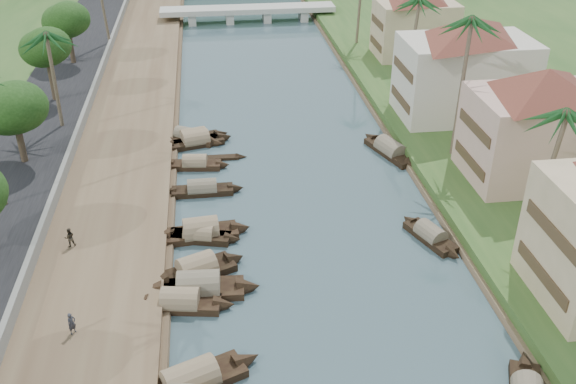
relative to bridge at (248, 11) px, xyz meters
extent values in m
plane|color=#3B5259|center=(0.00, -72.00, -1.72)|extent=(220.00, 220.00, 0.00)
cube|color=brown|center=(-16.00, -52.00, -1.32)|extent=(10.00, 180.00, 0.80)
cube|color=#2A4C1E|center=(19.00, -52.00, -1.12)|extent=(16.00, 180.00, 1.20)
cube|color=black|center=(-24.50, -52.00, -1.02)|extent=(8.00, 180.00, 1.40)
cube|color=slate|center=(-20.20, -52.00, -0.37)|extent=(0.40, 180.00, 1.10)
cube|color=#AFB0A5|center=(0.00, 0.00, 0.28)|extent=(28.00, 4.00, 0.80)
cube|color=#AFB0A5|center=(-9.00, 0.00, -0.82)|extent=(1.20, 3.50, 1.80)
cube|color=#AFB0A5|center=(-3.00, 0.00, -0.82)|extent=(1.20, 3.50, 1.80)
cube|color=#AFB0A5|center=(3.00, 0.00, -0.82)|extent=(1.20, 3.50, 1.80)
cube|color=#AFB0A5|center=(9.00, 0.00, -0.82)|extent=(1.20, 3.50, 1.80)
cube|color=#463420|center=(12.95, -74.00, 1.48)|extent=(0.10, 6.40, 0.90)
cube|color=#463420|center=(12.95, -74.00, 4.68)|extent=(0.10, 6.40, 0.90)
cube|color=#CA9D8F|center=(20.00, -58.00, 3.23)|extent=(11.00, 8.00, 7.50)
pyramid|color=brown|center=(20.00, -58.00, 8.08)|extent=(14.11, 14.11, 2.20)
cube|color=#463420|center=(14.45, -58.00, 1.35)|extent=(0.10, 6.40, 0.90)
cube|color=#463420|center=(14.45, -58.00, 4.35)|extent=(0.10, 6.40, 0.90)
cube|color=beige|center=(19.00, -44.00, 3.48)|extent=(13.00, 8.00, 8.00)
pyramid|color=brown|center=(19.00, -44.00, 8.58)|extent=(15.59, 15.59, 2.20)
cube|color=#463420|center=(12.45, -44.00, 1.48)|extent=(0.10, 6.40, 0.90)
cube|color=#463420|center=(12.45, -44.00, 4.68)|extent=(0.10, 6.40, 0.90)
cube|color=#CEB28A|center=(20.00, -24.00, 2.98)|extent=(10.00, 7.00, 7.00)
cube|color=#463420|center=(14.95, -24.00, 1.23)|extent=(0.10, 5.60, 0.90)
cube|color=#463420|center=(14.95, -24.00, 4.03)|extent=(0.10, 5.60, 0.90)
cube|color=black|center=(-9.18, -77.44, -1.52)|extent=(6.65, 4.26, 0.70)
cone|color=black|center=(-5.90, -76.09, -1.44)|extent=(2.37, 2.35, 1.99)
cylinder|color=#8A7A58|center=(-9.18, -77.44, -1.14)|extent=(5.29, 3.76, 2.07)
cube|color=black|center=(-9.85, -70.39, -1.52)|extent=(5.47, 2.61, 0.70)
cone|color=black|center=(-6.97, -70.87, -1.44)|extent=(1.76, 1.83, 1.77)
cone|color=black|center=(-12.73, -69.92, -1.44)|extent=(1.76, 1.83, 1.77)
cylinder|color=#8A7A58|center=(-9.85, -70.39, -1.14)|extent=(4.26, 2.48, 1.85)
cube|color=black|center=(-8.75, -67.01, -1.52)|extent=(5.76, 4.02, 0.70)
cone|color=black|center=(-6.00, -65.83, -1.44)|extent=(2.20, 2.34, 2.04)
cone|color=black|center=(-11.50, -68.18, -1.44)|extent=(2.20, 2.34, 2.04)
cylinder|color=#8A7A58|center=(-8.75, -67.01, -1.14)|extent=(4.63, 3.60, 2.16)
cube|color=black|center=(-8.64, -69.04, -1.52)|extent=(6.20, 2.48, 0.70)
cone|color=black|center=(-5.25, -69.21, -1.44)|extent=(1.88, 2.05, 2.16)
cone|color=black|center=(-12.02, -68.88, -1.44)|extent=(1.88, 2.05, 2.16)
cylinder|color=#756E57|center=(-8.64, -69.04, -1.14)|extent=(4.77, 2.50, 2.27)
cube|color=black|center=(-8.54, -62.57, -1.52)|extent=(4.97, 2.63, 0.70)
cone|color=black|center=(-5.99, -63.22, -1.44)|extent=(1.66, 1.64, 1.50)
cone|color=black|center=(-11.10, -61.91, -1.44)|extent=(1.66, 1.64, 1.50)
cylinder|color=#8A7A58|center=(-8.54, -62.57, -1.14)|extent=(3.90, 2.41, 1.56)
cube|color=black|center=(-8.41, -62.11, -1.52)|extent=(5.81, 2.62, 0.70)
cone|color=black|center=(-5.29, -61.81, -1.44)|extent=(1.83, 2.04, 2.07)
cone|color=black|center=(-11.52, -62.40, -1.44)|extent=(1.83, 2.04, 2.07)
cylinder|color=#8A7A58|center=(-8.41, -62.11, -1.14)|extent=(4.49, 2.58, 2.18)
cube|color=black|center=(-8.21, -55.37, -1.52)|extent=(5.27, 1.57, 0.70)
cone|color=black|center=(-5.28, -55.37, -1.44)|extent=(1.50, 1.41, 1.58)
cone|color=black|center=(-11.14, -55.37, -1.44)|extent=(1.50, 1.41, 1.58)
cylinder|color=#756E57|center=(-8.21, -55.37, -1.14)|extent=(4.03, 1.63, 1.63)
cube|color=black|center=(-8.80, -50.46, -1.52)|extent=(4.84, 2.09, 0.70)
cone|color=black|center=(-6.22, -50.78, -1.44)|extent=(1.51, 1.54, 1.53)
cone|color=black|center=(-11.39, -50.15, -1.44)|extent=(1.51, 1.54, 1.53)
cylinder|color=#8A7A58|center=(-8.80, -50.46, -1.14)|extent=(3.75, 2.02, 1.60)
cube|color=black|center=(-8.72, -45.54, -1.52)|extent=(5.76, 3.21, 0.70)
cone|color=black|center=(-5.78, -44.77, -1.44)|extent=(1.97, 2.04, 1.86)
cone|color=black|center=(-11.65, -46.32, -1.44)|extent=(1.97, 2.04, 1.86)
cylinder|color=#8A7A58|center=(-8.72, -45.54, -1.14)|extent=(4.53, 2.95, 1.95)
cube|color=black|center=(-9.42, -44.37, -1.52)|extent=(5.72, 4.20, 0.70)
cone|color=black|center=(-6.68, -45.94, -1.44)|extent=(2.10, 2.03, 1.61)
cone|color=black|center=(-12.16, -42.80, -1.44)|extent=(2.10, 2.03, 1.61)
cylinder|color=#756E57|center=(-9.42, -44.37, -1.14)|extent=(4.59, 3.59, 1.65)
cube|color=black|center=(-8.91, -44.71, -1.52)|extent=(5.55, 3.09, 0.70)
cone|color=black|center=(-6.09, -43.91, -1.44)|extent=(1.88, 1.90, 1.71)
cone|color=black|center=(-11.74, -45.50, -1.44)|extent=(1.88, 1.90, 1.71)
cylinder|color=#8A7A58|center=(-8.91, -44.71, -1.14)|extent=(4.37, 2.81, 1.79)
cone|color=black|center=(10.31, -78.27, -1.44)|extent=(2.06, 2.15, 1.72)
cube|color=black|center=(9.04, -64.87, -1.52)|extent=(3.20, 5.09, 0.70)
cone|color=black|center=(8.06, -62.35, -1.44)|extent=(1.80, 1.80, 1.54)
cone|color=black|center=(10.02, -67.38, -1.44)|extent=(1.80, 1.80, 1.54)
cylinder|color=#756E57|center=(9.04, -64.87, -1.14)|extent=(2.84, 4.04, 1.60)
cube|color=black|center=(9.96, -50.05, -1.52)|extent=(3.95, 6.75, 0.70)
cone|color=black|center=(8.74, -46.65, -1.44)|extent=(2.20, 2.30, 1.88)
cone|color=black|center=(11.18, -53.45, -1.44)|extent=(2.20, 2.30, 1.88)
cylinder|color=#756E57|center=(9.96, -50.05, -1.14)|extent=(3.50, 5.33, 1.94)
cube|color=black|center=(-8.72, -69.86, -1.62)|extent=(3.47, 0.86, 0.35)
cone|color=black|center=(-6.78, -69.91, -1.62)|extent=(0.88, 0.79, 0.77)
cone|color=black|center=(-10.66, -69.81, -1.62)|extent=(0.88, 0.79, 0.77)
cube|color=black|center=(-6.86, -48.90, -1.62)|extent=(4.39, 0.94, 0.35)
cone|color=black|center=(-4.40, -48.93, -1.62)|extent=(1.11, 0.89, 0.88)
cone|color=black|center=(-9.33, -48.86, -1.62)|extent=(1.11, 0.89, 0.88)
cylinder|color=brown|center=(16.00, -66.98, 4.49)|extent=(1.23, 0.36, 10.02)
sphere|color=#194B1E|center=(16.00, -66.98, 9.30)|extent=(3.20, 3.20, 3.20)
cylinder|color=brown|center=(15.00, -52.86, 5.83)|extent=(0.54, 0.36, 12.70)
sphere|color=#194B1E|center=(15.00, -52.86, 11.92)|extent=(3.20, 3.20, 3.20)
cylinder|color=brown|center=(16.00, -35.28, 4.57)|extent=(0.95, 0.36, 10.18)
sphere|color=#194B1E|center=(16.00, -35.28, 9.45)|extent=(3.20, 3.20, 3.20)
cylinder|color=brown|center=(-22.00, -42.09, 4.40)|extent=(0.46, 0.36, 9.45)
sphere|color=#194B1E|center=(-22.00, -42.09, 8.94)|extent=(3.20, 3.20, 3.20)
cylinder|color=brown|center=(14.00, -17.49, 4.88)|extent=(0.69, 0.36, 10.81)
cylinder|color=brown|center=(-20.50, -13.60, 5.49)|extent=(0.91, 0.36, 11.63)
cylinder|color=#4D3D2C|center=(-24.00, -49.78, 1.40)|extent=(0.60, 0.60, 3.53)
ellipsoid|color=#16330D|center=(-24.00, -49.78, 4.77)|extent=(5.39, 5.39, 4.43)
cylinder|color=#4D3D2C|center=(-24.00, -34.57, 1.65)|extent=(0.60, 0.60, 4.03)
ellipsoid|color=#16330D|center=(-24.00, -34.57, 5.50)|extent=(4.80, 4.80, 3.94)
cylinder|color=#4D3D2C|center=(-24.00, -21.87, 1.50)|extent=(0.60, 0.60, 3.72)
ellipsoid|color=#16330D|center=(-24.00, -21.87, 5.05)|extent=(5.15, 5.15, 4.23)
cylinder|color=#4D3D2C|center=(24.00, -40.72, 1.16)|extent=(0.60, 0.60, 3.45)
ellipsoid|color=#16330D|center=(24.00, -40.72, 4.46)|extent=(4.91, 4.91, 4.04)
imported|color=#2B2D34|center=(-16.26, -72.91, -0.18)|extent=(0.63, 0.64, 1.49)
imported|color=#342E24|center=(-17.92, -63.28, -0.17)|extent=(0.87, 0.77, 1.50)
camera|label=1|loc=(-7.11, -104.06, 26.04)|focal=40.00mm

